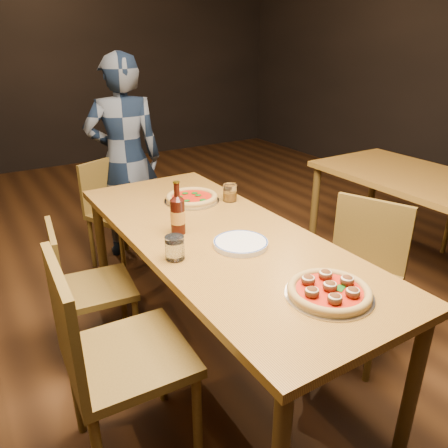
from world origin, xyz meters
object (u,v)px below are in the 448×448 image
water_glass (175,248)px  plate_stack (241,243)px  pizza_margherita (192,198)px  beer_bottle (178,215)px  table_main (219,246)px  chair_main_nw (129,355)px  diner (125,159)px  pizza_meatball (329,291)px  chair_end (121,214)px  chair_main_e (354,281)px  amber_glass (230,193)px  chair_main_sw (96,287)px

water_glass → plate_stack: bearing=-8.2°
pizza_margherita → beer_bottle: beer_bottle is taller
table_main → pizza_margherita: (0.10, 0.48, 0.09)m
chair_main_nw → diner: diner is taller
chair_main_nw → plate_stack: size_ratio=3.86×
pizza_margherita → chair_main_nw: bearing=-131.8°
pizza_meatball → water_glass: size_ratio=3.14×
table_main → chair_main_nw: 0.71m
chair_main_nw → pizza_meatball: 0.82m
chair_end → water_glass: bearing=-122.5°
chair_end → pizza_meatball: bearing=-109.6°
chair_end → diner: 0.43m
water_glass → diner: 1.66m
chair_main_e → beer_bottle: beer_bottle is taller
chair_main_e → amber_glass: bearing=-176.7°
amber_glass → pizza_meatball: bearing=-102.6°
table_main → water_glass: water_glass is taller
chair_main_nw → plate_stack: 0.70m
chair_main_e → beer_bottle: 1.01m
chair_main_nw → pizza_meatball: bearing=-117.0°
pizza_meatball → water_glass: (-0.36, 0.58, 0.03)m
amber_glass → chair_main_nw: bearing=-142.9°
chair_main_nw → water_glass: (0.31, 0.19, 0.31)m
amber_glass → diner: size_ratio=0.07×
chair_main_sw → pizza_meatball: (0.59, -1.10, 0.36)m
plate_stack → amber_glass: (0.28, 0.54, 0.04)m
chair_main_sw → chair_main_e: (1.18, -0.73, 0.04)m
beer_bottle → amber_glass: beer_bottle is taller
pizza_margherita → water_glass: water_glass is taller
chair_main_e → plate_stack: (-0.63, 0.17, 0.32)m
beer_bottle → pizza_meatball: bearing=-74.5°
chair_main_nw → pizza_margherita: chair_main_nw is taller
beer_bottle → water_glass: bearing=-119.3°
chair_main_e → pizza_margherita: (-0.54, 0.82, 0.33)m
chair_main_sw → plate_stack: size_ratio=3.21×
pizza_margherita → water_glass: size_ratio=3.07×
pizza_meatball → chair_main_e: bearing=32.1°
chair_main_nw → diner: 1.96m
chair_main_sw → beer_bottle: (0.37, -0.28, 0.43)m
pizza_margherita → plate_stack: pizza_margherita is taller
chair_main_e → chair_end: chair_main_e is taller
plate_stack → amber_glass: amber_glass is taller
plate_stack → diner: 1.67m
chair_main_e → diner: 1.95m
chair_end → water_glass: (-0.23, -1.43, 0.38)m
chair_main_sw → water_glass: size_ratio=7.68×
chair_main_e → diner: size_ratio=0.57×
chair_end → diner: size_ratio=0.54×
chair_main_nw → chair_end: bearing=-15.5°
chair_main_e → chair_end: 1.79m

